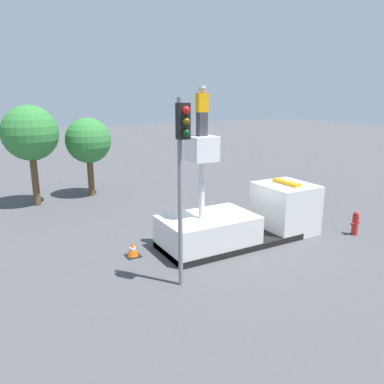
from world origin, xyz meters
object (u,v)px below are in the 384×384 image
at_px(fire_hydrant, 355,223).
at_px(traffic_light_pole, 182,158).
at_px(tree_left_bg, 30,134).
at_px(tree_right_bg, 88,141).
at_px(worker, 202,111).
at_px(traffic_cone_rear, 133,249).
at_px(bucket_truck, 244,220).

bearing_deg(fire_hydrant, traffic_light_pole, -177.81).
distance_m(tree_left_bg, tree_right_bg, 3.22).
relative_size(worker, traffic_cone_rear, 3.08).
xyz_separation_m(bucket_truck, tree_right_bg, (-3.59, 10.17, 2.37)).
height_order(worker, tree_left_bg, worker).
distance_m(traffic_cone_rear, tree_right_bg, 9.95).
xyz_separation_m(traffic_light_pole, tree_right_bg, (0.44, 12.36, -0.83)).
relative_size(worker, traffic_light_pole, 0.30).
bearing_deg(tree_left_bg, traffic_cone_rear, -76.56).
relative_size(bucket_truck, tree_right_bg, 1.50).
height_order(fire_hydrant, tree_right_bg, tree_right_bg).
relative_size(fire_hydrant, traffic_cone_rear, 1.83).
bearing_deg(traffic_light_pole, tree_left_bg, 102.79).
bearing_deg(traffic_light_pole, bucket_truck, 28.52).
relative_size(bucket_truck, tree_left_bg, 1.28).
xyz_separation_m(worker, fire_hydrant, (6.55, -1.86, -4.76)).
bearing_deg(bucket_truck, traffic_cone_rear, 170.96).
relative_size(bucket_truck, traffic_cone_rear, 12.06).
xyz_separation_m(fire_hydrant, traffic_cone_rear, (-9.07, 2.59, -0.24)).
xyz_separation_m(traffic_light_pole, fire_hydrant, (8.52, 0.33, -3.56)).
height_order(traffic_cone_rear, tree_left_bg, tree_left_bg).
height_order(fire_hydrant, traffic_cone_rear, fire_hydrant).
bearing_deg(tree_right_bg, worker, -81.42).
relative_size(traffic_light_pole, tree_left_bg, 1.08).
height_order(fire_hydrant, tree_left_bg, tree_left_bg).
xyz_separation_m(traffic_cone_rear, tree_right_bg, (0.99, 9.44, 2.97)).
height_order(tree_left_bg, tree_right_bg, tree_left_bg).
bearing_deg(tree_left_bg, bucket_truck, -55.17).
xyz_separation_m(fire_hydrant, tree_left_bg, (-11.20, 11.50, 3.35)).
height_order(traffic_light_pole, tree_right_bg, traffic_light_pole).
distance_m(worker, tree_left_bg, 10.79).
bearing_deg(tree_right_bg, tree_left_bg, -170.28).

